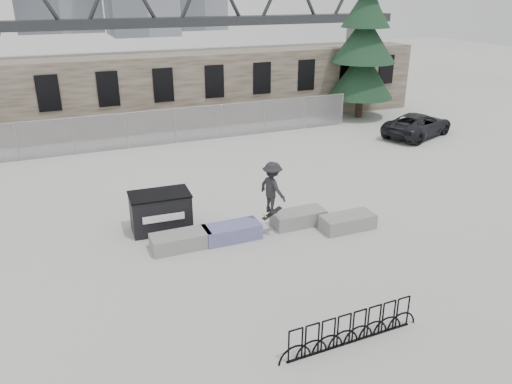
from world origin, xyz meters
TOP-DOWN VIEW (x-y plane):
  - ground at (0.00, 0.00)m, footprint 120.00×120.00m
  - stone_wall at (0.00, 16.24)m, footprint 36.00×2.58m
  - chainlink_fence at (-0.00, 12.50)m, footprint 22.06×0.06m
  - planter_far_left at (-2.98, 0.20)m, footprint 2.00×0.90m
  - planter_center_left at (-1.14, 0.16)m, footprint 2.00×0.90m
  - planter_center_right at (1.57, 0.29)m, footprint 2.00×0.90m
  - planter_offset at (3.07, -0.73)m, footprint 2.00×0.90m
  - dumpster at (-3.26, 1.89)m, footprint 2.22×1.42m
  - bike_rack at (-0.33, -6.26)m, footprint 4.04×0.15m
  - spruce_tree at (13.15, 13.79)m, footprint 4.34×4.34m
  - truss_bridge at (10.00, 55.00)m, footprint 70.00×3.00m
  - suv at (13.70, 8.36)m, footprint 5.53×3.99m
  - skateboarder at (0.32, -0.05)m, footprint 1.01×1.37m

SIDE VIEW (x-z plane):
  - ground at x=0.00m, z-range 0.00..0.00m
  - planter_far_left at x=-2.98m, z-range 0.02..0.57m
  - planter_center_left at x=-1.14m, z-range 0.02..0.57m
  - planter_center_right at x=1.57m, z-range 0.02..0.57m
  - planter_offset at x=3.07m, z-range 0.02..0.57m
  - bike_rack at x=-0.33m, z-range -0.01..0.89m
  - suv at x=13.70m, z-range 0.00..1.40m
  - dumpster at x=-3.26m, z-range 0.01..1.43m
  - chainlink_fence at x=0.00m, z-range 0.03..2.05m
  - skateboarder at x=0.32m, z-range 0.76..2.84m
  - stone_wall at x=0.00m, z-range 0.01..4.51m
  - truss_bridge at x=10.00m, z-range -0.77..9.03m
  - spruce_tree at x=13.15m, z-range -0.83..10.67m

